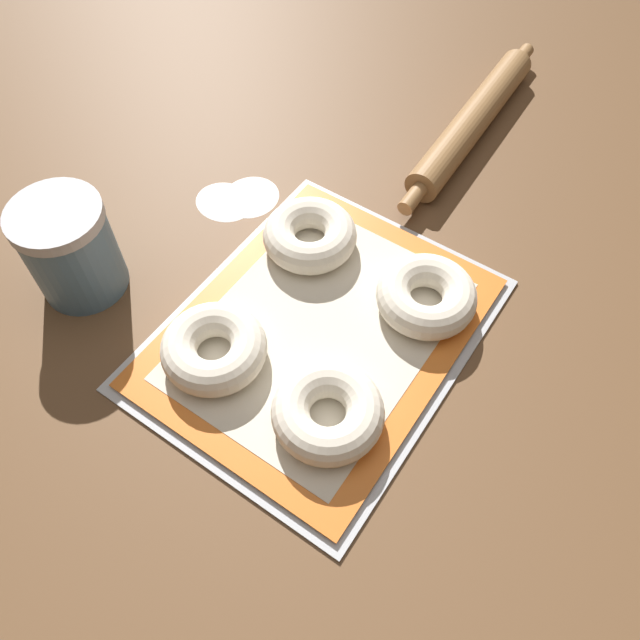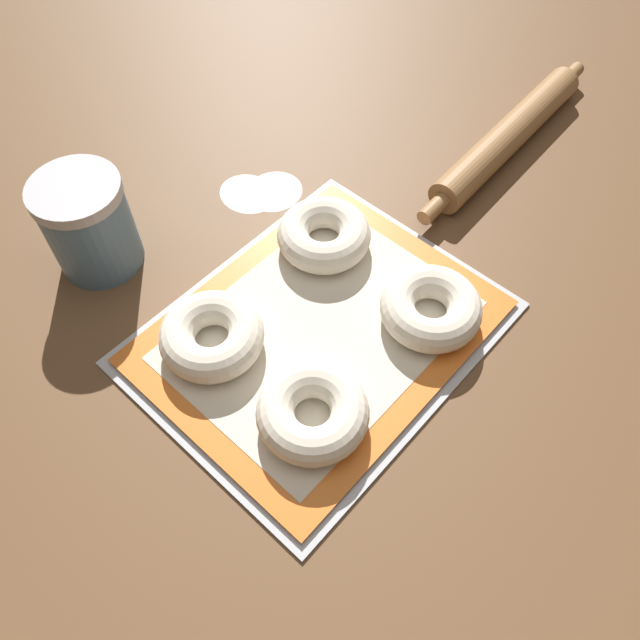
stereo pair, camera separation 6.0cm
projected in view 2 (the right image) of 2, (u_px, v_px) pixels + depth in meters
ground_plane at (316, 337)px, 0.81m from camera, size 2.80×2.80×0.00m
baking_tray at (320, 333)px, 0.81m from camera, size 0.45×0.36×0.01m
baking_mat at (320, 331)px, 0.81m from camera, size 0.42×0.33×0.00m
bagel_front_left at (313, 412)px, 0.71m from camera, size 0.13×0.13×0.05m
bagel_front_right at (431, 308)px, 0.80m from camera, size 0.13×0.13×0.05m
bagel_back_left at (212, 336)px, 0.77m from camera, size 0.13×0.13×0.05m
bagel_back_right at (324, 235)px, 0.87m from camera, size 0.13×0.13×0.05m
flour_canister at (89, 225)px, 0.83m from camera, size 0.12×0.12×0.14m
rolling_pin at (508, 136)px, 1.00m from camera, size 0.47×0.07×0.05m
flour_patch_near at (248, 193)px, 0.96m from camera, size 0.08×0.09×0.00m
flour_patch_far at (274, 191)px, 0.96m from camera, size 0.09×0.09×0.00m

